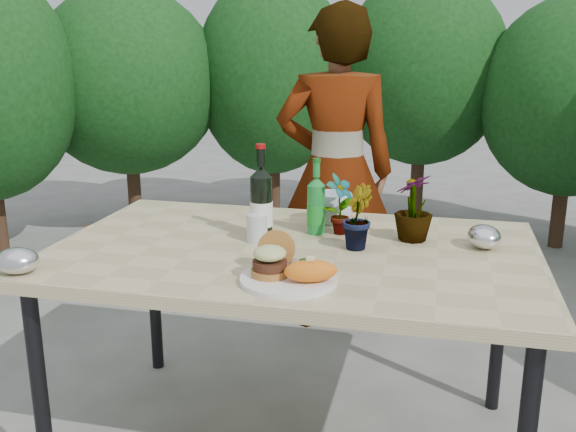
% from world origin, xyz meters
% --- Properties ---
extents(patio_table, '(1.60, 1.00, 0.75)m').
position_xyz_m(patio_table, '(0.00, 0.00, 0.69)').
color(patio_table, tan).
rests_on(patio_table, ground).
extents(shrub_hedge, '(7.03, 5.10, 1.99)m').
position_xyz_m(shrub_hedge, '(0.23, 1.54, 1.13)').
color(shrub_hedge, '#382316').
rests_on(shrub_hedge, ground).
extents(dinner_plate, '(0.28, 0.28, 0.01)m').
position_xyz_m(dinner_plate, '(0.06, -0.31, 0.76)').
color(dinner_plate, white).
rests_on(dinner_plate, patio_table).
extents(burger_stack, '(0.11, 0.16, 0.11)m').
position_xyz_m(burger_stack, '(0.00, -0.29, 0.81)').
color(burger_stack, '#B7722D').
rests_on(burger_stack, dinner_plate).
extents(sweet_potato, '(0.17, 0.12, 0.06)m').
position_xyz_m(sweet_potato, '(0.12, -0.33, 0.80)').
color(sweet_potato, orange).
rests_on(sweet_potato, dinner_plate).
extents(grilled_veg, '(0.08, 0.05, 0.03)m').
position_xyz_m(grilled_veg, '(0.07, -0.22, 0.78)').
color(grilled_veg, olive).
rests_on(grilled_veg, dinner_plate).
extents(wine_bottle, '(0.08, 0.08, 0.33)m').
position_xyz_m(wine_bottle, '(-0.13, 0.09, 0.87)').
color(wine_bottle, black).
rests_on(wine_bottle, patio_table).
extents(sparkling_water, '(0.07, 0.07, 0.27)m').
position_xyz_m(sparkling_water, '(0.04, 0.18, 0.85)').
color(sparkling_water, '#17812E').
rests_on(sparkling_water, patio_table).
extents(plastic_cup, '(0.07, 0.07, 0.09)m').
position_xyz_m(plastic_cup, '(-0.14, 0.04, 0.80)').
color(plastic_cup, silver).
rests_on(plastic_cup, patio_table).
extents(seedling_left, '(0.13, 0.14, 0.22)m').
position_xyz_m(seedling_left, '(0.12, 0.19, 0.86)').
color(seedling_left, '#26531C').
rests_on(seedling_left, patio_table).
extents(seedling_mid, '(0.12, 0.13, 0.21)m').
position_xyz_m(seedling_mid, '(0.20, 0.05, 0.86)').
color(seedling_mid, '#245A1E').
rests_on(seedling_mid, patio_table).
extents(seedling_right, '(0.18, 0.18, 0.23)m').
position_xyz_m(seedling_right, '(0.38, 0.18, 0.87)').
color(seedling_right, '#26571D').
rests_on(seedling_right, patio_table).
extents(blue_bowl, '(0.17, 0.17, 0.12)m').
position_xyz_m(blue_bowl, '(0.08, 0.31, 0.81)').
color(blue_bowl, silver).
rests_on(blue_bowl, patio_table).
extents(foil_packet_left, '(0.15, 0.13, 0.08)m').
position_xyz_m(foil_packet_left, '(-0.74, -0.43, 0.79)').
color(foil_packet_left, silver).
rests_on(foil_packet_left, patio_table).
extents(foil_packet_right, '(0.14, 0.15, 0.08)m').
position_xyz_m(foil_packet_right, '(0.62, 0.14, 0.79)').
color(foil_packet_right, silver).
rests_on(foil_packet_right, patio_table).
extents(person, '(0.65, 0.50, 1.59)m').
position_xyz_m(person, '(-0.03, 1.07, 0.80)').
color(person, '#935D49').
rests_on(person, ground).
extents(terracotta_pot, '(0.17, 0.17, 0.14)m').
position_xyz_m(terracotta_pot, '(-1.89, 1.95, 0.07)').
color(terracotta_pot, '#B4502E').
rests_on(terracotta_pot, ground).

